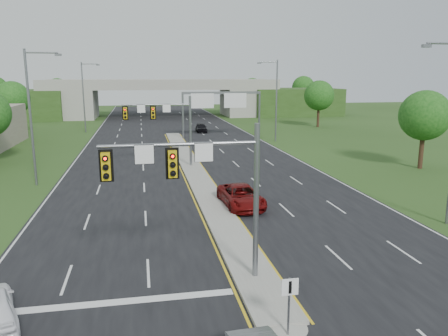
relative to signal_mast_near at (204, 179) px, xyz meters
name	(u,v)px	position (x,y,z in m)	size (l,w,h in m)	color
ground	(255,279)	(2.26, 0.07, -4.73)	(240.00, 240.00, 0.00)	#294619
road	(182,150)	(2.26, 35.07, -4.72)	(24.00, 160.00, 0.02)	black
median	(193,170)	(2.26, 23.07, -4.63)	(2.00, 54.00, 0.16)	gray
median_nose	(283,326)	(2.26, -3.93, -4.63)	(2.00, 2.00, 0.16)	gray
lane_markings	(181,159)	(1.66, 28.99, -4.70)	(23.72, 160.00, 0.01)	gold
signal_mast_near	(204,179)	(0.00, 0.00, 0.00)	(6.62, 0.60, 7.00)	slate
signal_mast_far	(167,120)	(0.00, 25.00, 0.00)	(6.62, 0.60, 7.00)	slate
keep_right_sign	(289,297)	(2.26, -4.45, -3.21)	(0.60, 0.13, 2.20)	slate
sign_gantry	(221,102)	(8.95, 44.99, 0.51)	(11.58, 0.44, 6.67)	slate
overpass	(162,101)	(2.26, 80.07, -1.17)	(80.00, 14.00, 8.10)	gray
lightpole_l_mid	(33,111)	(-11.03, 20.07, 1.38)	(2.85, 0.25, 11.00)	slate
lightpole_l_far	(85,94)	(-11.03, 55.07, 1.38)	(2.85, 0.25, 11.00)	slate
lightpole_r_far	(275,97)	(15.56, 40.07, 1.38)	(2.85, 0.25, 11.00)	slate
tree_l_mid	(12,98)	(-21.74, 55.07, 0.78)	(5.20, 5.20, 8.12)	#382316
tree_r_near	(425,116)	(24.26, 20.07, 0.45)	(4.80, 4.80, 7.60)	#382316
tree_r_mid	(319,96)	(28.26, 55.07, 0.78)	(5.20, 5.20, 8.12)	#382316
tree_back_b	(58,90)	(-21.74, 94.07, 0.78)	(5.60, 5.60, 8.32)	#382316
tree_back_c	(252,89)	(26.26, 94.07, 0.78)	(5.60, 5.60, 8.32)	#382316
tree_back_d	(303,87)	(40.26, 94.07, 1.11)	(6.00, 6.00, 8.85)	#382316
car_far_a	(241,196)	(4.12, 10.91, -3.97)	(2.45, 5.32, 1.48)	#620A09
car_far_c	(201,128)	(7.02, 51.95, -4.01)	(1.65, 4.10, 1.40)	black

